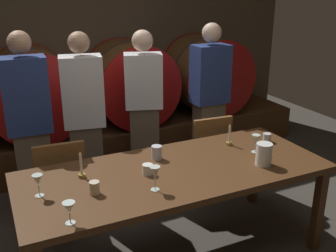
% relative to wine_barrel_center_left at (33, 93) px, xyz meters
% --- Properties ---
extents(back_wall, '(6.17, 0.24, 2.67)m').
position_rel_wine_barrel_center_left_xyz_m(back_wall, '(0.59, 0.55, 0.41)').
color(back_wall, brown).
rests_on(back_wall, ground).
extents(barrel_shelf, '(5.55, 0.90, 0.43)m').
position_rel_wine_barrel_center_left_xyz_m(barrel_shelf, '(0.59, 0.00, -0.71)').
color(barrel_shelf, '#4C2D16').
rests_on(barrel_shelf, ground).
extents(wine_barrel_center_left, '(1.01, 0.83, 1.01)m').
position_rel_wine_barrel_center_left_xyz_m(wine_barrel_center_left, '(0.00, 0.00, 0.00)').
color(wine_barrel_center_left, brown).
rests_on(wine_barrel_center_left, barrel_shelf).
extents(wine_barrel_center_right, '(1.01, 0.83, 1.01)m').
position_rel_wine_barrel_center_left_xyz_m(wine_barrel_center_right, '(1.16, 0.00, 0.00)').
color(wine_barrel_center_right, brown).
rests_on(wine_barrel_center_right, barrel_shelf).
extents(wine_barrel_far_right, '(1.01, 0.83, 1.01)m').
position_rel_wine_barrel_center_left_xyz_m(wine_barrel_far_right, '(2.24, 0.00, 0.00)').
color(wine_barrel_far_right, brown).
rests_on(wine_barrel_far_right, barrel_shelf).
extents(dining_table, '(2.31, 0.95, 0.76)m').
position_rel_wine_barrel_center_left_xyz_m(dining_table, '(0.73, -2.12, -0.23)').
color(dining_table, '#4C2D16').
rests_on(dining_table, ground).
extents(chair_left, '(0.42, 0.42, 0.88)m').
position_rel_wine_barrel_center_left_xyz_m(chair_left, '(-0.01, -1.43, -0.43)').
color(chair_left, brown).
rests_on(chair_left, ground).
extents(chair_right, '(0.43, 0.43, 0.88)m').
position_rel_wine_barrel_center_left_xyz_m(chair_right, '(1.44, -1.40, -0.43)').
color(chair_right, brown).
rests_on(chair_right, ground).
extents(guest_far_left, '(0.39, 0.26, 1.72)m').
position_rel_wine_barrel_center_left_xyz_m(guest_far_left, '(-0.17, -1.04, -0.04)').
color(guest_far_left, brown).
rests_on(guest_far_left, ground).
extents(guest_center_left, '(0.42, 0.31, 1.68)m').
position_rel_wine_barrel_center_left_xyz_m(guest_center_left, '(0.34, -0.96, -0.06)').
color(guest_center_left, brown).
rests_on(guest_center_left, ground).
extents(guest_center_right, '(0.44, 0.35, 1.65)m').
position_rel_wine_barrel_center_left_xyz_m(guest_center_right, '(1.00, -0.83, -0.08)').
color(guest_center_right, brown).
rests_on(guest_center_right, ground).
extents(guest_far_right, '(0.38, 0.24, 1.70)m').
position_rel_wine_barrel_center_left_xyz_m(guest_far_right, '(1.68, -1.01, -0.05)').
color(guest_far_right, brown).
rests_on(guest_far_right, ground).
extents(candle_left, '(0.05, 0.05, 0.21)m').
position_rel_wine_barrel_center_left_xyz_m(candle_left, '(0.07, -1.95, -0.10)').
color(candle_left, olive).
rests_on(candle_left, dining_table).
extents(candle_right, '(0.05, 0.05, 0.20)m').
position_rel_wine_barrel_center_left_xyz_m(candle_right, '(1.36, -1.89, -0.11)').
color(candle_right, olive).
rests_on(candle_right, dining_table).
extents(pitcher, '(0.12, 0.12, 0.17)m').
position_rel_wine_barrel_center_left_xyz_m(pitcher, '(1.37, -2.33, -0.07)').
color(pitcher, white).
rests_on(pitcher, dining_table).
extents(wine_glass_far_left, '(0.07, 0.07, 0.15)m').
position_rel_wine_barrel_center_left_xyz_m(wine_glass_far_left, '(-0.25, -2.09, -0.05)').
color(wine_glass_far_left, silver).
rests_on(wine_glass_far_left, dining_table).
extents(wine_glass_center_left, '(0.07, 0.07, 0.14)m').
position_rel_wine_barrel_center_left_xyz_m(wine_glass_center_left, '(-0.14, -2.49, -0.06)').
color(wine_glass_center_left, silver).
rests_on(wine_glass_center_left, dining_table).
extents(wine_glass_center_right, '(0.07, 0.07, 0.17)m').
position_rel_wine_barrel_center_left_xyz_m(wine_glass_center_right, '(0.47, -2.34, -0.03)').
color(wine_glass_center_right, silver).
rests_on(wine_glass_center_right, dining_table).
extents(wine_glass_far_right, '(0.07, 0.07, 0.15)m').
position_rel_wine_barrel_center_left_xyz_m(wine_glass_far_right, '(1.46, -2.11, -0.05)').
color(wine_glass_far_right, silver).
rests_on(wine_glass_far_right, dining_table).
extents(cup_far_left, '(0.07, 0.07, 0.09)m').
position_rel_wine_barrel_center_left_xyz_m(cup_far_left, '(0.09, -2.22, -0.12)').
color(cup_far_left, beige).
rests_on(cup_far_left, dining_table).
extents(cup_center_left, '(0.08, 0.08, 0.08)m').
position_rel_wine_barrel_center_left_xyz_m(cup_center_left, '(0.51, -2.11, -0.12)').
color(cup_center_left, white).
rests_on(cup_center_left, dining_table).
extents(cup_center_right, '(0.08, 0.08, 0.11)m').
position_rel_wine_barrel_center_left_xyz_m(cup_center_right, '(0.68, -1.89, -0.10)').
color(cup_center_right, silver).
rests_on(cup_center_right, dining_table).
extents(cup_far_right, '(0.07, 0.07, 0.08)m').
position_rel_wine_barrel_center_left_xyz_m(cup_far_right, '(1.70, -1.97, -0.12)').
color(cup_far_right, silver).
rests_on(cup_far_right, dining_table).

